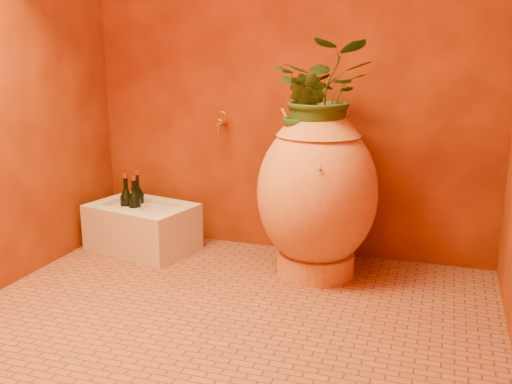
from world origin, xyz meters
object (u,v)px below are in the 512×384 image
(amphora, at_px, (317,192))
(wine_bottle_a, at_px, (127,208))
(wall_tap, at_px, (221,123))
(wine_bottle_c, at_px, (135,209))
(wine_bottle_b, at_px, (138,205))
(stone_basin, at_px, (143,228))

(amphora, xyz_separation_m, wine_bottle_a, (-1.19, -0.01, -0.19))
(wall_tap, bearing_deg, amphora, -22.04)
(amphora, relative_size, wall_tap, 6.17)
(wine_bottle_a, height_order, wine_bottle_c, wine_bottle_a)
(wine_bottle_c, bearing_deg, amphora, 0.96)
(wine_bottle_a, bearing_deg, amphora, 0.53)
(wine_bottle_b, bearing_deg, wine_bottle_c, -75.66)
(wine_bottle_a, relative_size, wall_tap, 2.16)
(stone_basin, distance_m, wine_bottle_c, 0.15)
(stone_basin, bearing_deg, wall_tap, 27.77)
(amphora, distance_m, wine_bottle_b, 1.17)
(stone_basin, relative_size, wine_bottle_c, 2.17)
(stone_basin, height_order, wine_bottle_b, wine_bottle_b)
(stone_basin, relative_size, wine_bottle_a, 2.12)
(amphora, distance_m, wall_tap, 0.79)
(wine_bottle_c, xyz_separation_m, wall_tap, (0.46, 0.29, 0.52))
(wine_bottle_b, distance_m, wine_bottle_c, 0.07)
(wine_bottle_c, relative_size, wall_tap, 2.11)
(wine_bottle_c, bearing_deg, wine_bottle_a, 172.64)
(stone_basin, bearing_deg, amphora, -1.86)
(wine_bottle_b, bearing_deg, wine_bottle_a, -127.34)
(wine_bottle_b, relative_size, wine_bottle_c, 1.06)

